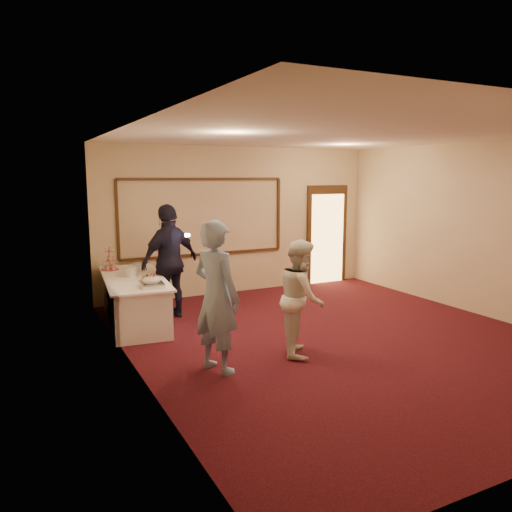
# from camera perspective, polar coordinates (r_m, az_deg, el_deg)

# --- Properties ---
(floor) EXTENTS (7.00, 7.00, 0.00)m
(floor) POSITION_cam_1_polar(r_m,az_deg,el_deg) (7.68, 9.40, -9.28)
(floor) COLOR black
(floor) RESTS_ON ground
(room_walls) EXTENTS (6.04, 7.04, 3.02)m
(room_walls) POSITION_cam_1_polar(r_m,az_deg,el_deg) (7.30, 9.82, 5.98)
(room_walls) COLOR beige
(room_walls) RESTS_ON floor
(wall_molding) EXTENTS (3.45, 0.04, 1.55)m
(wall_molding) POSITION_cam_1_polar(r_m,az_deg,el_deg) (10.01, -5.96, 4.46)
(wall_molding) COLOR #34210F
(wall_molding) RESTS_ON room_walls
(doorway) EXTENTS (1.05, 0.07, 2.20)m
(doorway) POSITION_cam_1_polar(r_m,az_deg,el_deg) (11.43, 8.09, 2.38)
(doorway) COLOR #34210F
(doorway) RESTS_ON floor
(buffet_table) EXTENTS (1.19, 2.50, 0.77)m
(buffet_table) POSITION_cam_1_polar(r_m,az_deg,el_deg) (8.51, -13.73, -4.88)
(buffet_table) COLOR white
(buffet_table) RESTS_ON floor
(pavlova_tray) EXTENTS (0.35, 0.48, 0.17)m
(pavlova_tray) POSITION_cam_1_polar(r_m,az_deg,el_deg) (7.65, -11.85, -2.89)
(pavlova_tray) COLOR #AEB1B5
(pavlova_tray) RESTS_ON buffet_table
(cupcake_stand) EXTENTS (0.31, 0.31, 0.45)m
(cupcake_stand) POSITION_cam_1_polar(r_m,az_deg,el_deg) (9.15, -16.39, -0.54)
(cupcake_stand) COLOR #C14166
(cupcake_stand) RESTS_ON buffet_table
(plate_stack_a) EXTENTS (0.21, 0.21, 0.17)m
(plate_stack_a) POSITION_cam_1_polar(r_m,az_deg,el_deg) (8.44, -14.08, -1.75)
(plate_stack_a) COLOR white
(plate_stack_a) RESTS_ON buffet_table
(plate_stack_b) EXTENTS (0.18, 0.18, 0.15)m
(plate_stack_b) POSITION_cam_1_polar(r_m,az_deg,el_deg) (8.86, -13.34, -1.28)
(plate_stack_b) COLOR white
(plate_stack_b) RESTS_ON buffet_table
(tart) EXTENTS (0.25, 0.25, 0.05)m
(tart) POSITION_cam_1_polar(r_m,az_deg,el_deg) (8.15, -12.13, -2.49)
(tart) COLOR white
(tart) RESTS_ON buffet_table
(man) EXTENTS (0.69, 0.81, 1.90)m
(man) POSITION_cam_1_polar(r_m,az_deg,el_deg) (6.14, -4.54, -4.67)
(man) COLOR #87AAD1
(man) RESTS_ON floor
(woman) EXTENTS (0.88, 0.95, 1.57)m
(woman) POSITION_cam_1_polar(r_m,az_deg,el_deg) (6.79, 5.20, -4.73)
(woman) COLOR white
(woman) RESTS_ON floor
(guest) EXTENTS (1.24, 0.88, 1.95)m
(guest) POSITION_cam_1_polar(r_m,az_deg,el_deg) (8.56, -9.81, -0.64)
(guest) COLOR black
(guest) RESTS_ON floor
(camera_flash) EXTENTS (0.08, 0.06, 0.05)m
(camera_flash) POSITION_cam_1_polar(r_m,az_deg,el_deg) (8.28, -7.85, 2.38)
(camera_flash) COLOR white
(camera_flash) RESTS_ON guest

